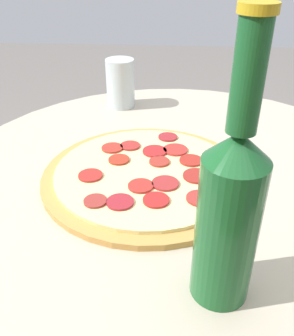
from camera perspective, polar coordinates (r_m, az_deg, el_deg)
table at (r=0.77m, az=4.50°, el=-13.16°), size 0.82×0.82×0.73m
pizza at (r=0.61m, az=0.03°, el=-0.95°), size 0.34×0.34×0.02m
beer_bottle at (r=0.38m, az=12.41°, el=-6.36°), size 0.06×0.06×0.30m
drinking_glass at (r=0.89m, az=-4.08°, el=12.75°), size 0.07×0.07×0.11m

